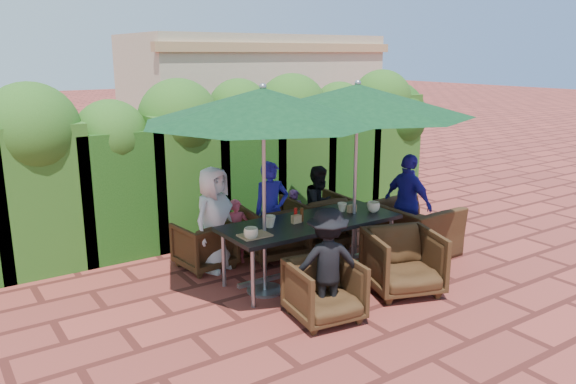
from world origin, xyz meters
TOP-DOWN VIEW (x-y plane):
  - ground at (0.00, 0.00)m, footprint 80.00×80.00m
  - dining_table at (0.22, 0.02)m, footprint 2.29×0.90m
  - umbrella_left at (-0.49, -0.04)m, footprint 2.76×2.76m
  - umbrella_right at (0.88, -0.04)m, footprint 2.86×2.86m
  - chair_far_left at (-0.74, 1.07)m, footprint 0.74×0.70m
  - chair_far_mid at (0.24, 0.90)m, footprint 0.88×0.84m
  - chair_far_right at (1.01, 0.94)m, footprint 0.88×0.83m
  - chair_near_left at (-0.34, -1.01)m, footprint 0.79×0.75m
  - chair_near_right at (0.87, -0.96)m, footprint 1.01×0.97m
  - chair_end_right at (2.01, -0.05)m, footprint 0.70×1.08m
  - adult_far_left at (-0.66, 0.93)m, footprint 0.79×0.64m
  - adult_far_mid at (0.18, 0.87)m, footprint 0.56×0.48m
  - adult_far_right at (1.02, 0.88)m, footprint 0.66×0.51m
  - adult_near_left at (-0.28, -0.97)m, footprint 0.86×0.65m
  - adult_end_right at (1.95, 0.04)m, footprint 0.46×0.85m
  - child_left at (-0.29, 1.00)m, footprint 0.39×0.36m
  - child_right at (0.77, 1.16)m, footprint 0.35×0.31m
  - pedestrian_a at (1.63, 4.06)m, footprint 1.66×1.44m
  - pedestrian_b at (2.53, 4.35)m, footprint 0.82×0.53m
  - pedestrian_c at (3.36, 4.39)m, footprint 1.27×0.67m
  - cup_a at (-0.75, -0.19)m, footprint 0.17×0.17m
  - cup_b at (-0.35, 0.07)m, footprint 0.15×0.15m
  - cup_c at (0.33, -0.14)m, footprint 0.14×0.14m
  - cup_d at (0.81, 0.12)m, footprint 0.13×0.13m
  - cup_e at (1.14, -0.13)m, footprint 0.17×0.17m
  - ketchup_bottle at (0.05, 0.10)m, footprint 0.04×0.04m
  - sauce_bottle at (0.12, 0.06)m, footprint 0.04×0.04m
  - serving_tray at (-0.67, -0.12)m, footprint 0.35×0.25m
  - number_block_left at (0.02, 0.03)m, footprint 0.12×0.06m
  - number_block_right at (0.90, 0.03)m, footprint 0.12×0.06m
  - hedge_wall at (-0.14, 2.32)m, footprint 9.10×1.60m
  - building at (3.50, 6.99)m, footprint 6.20×3.08m

SIDE VIEW (x-z plane):
  - ground at x=0.00m, z-range 0.00..0.00m
  - chair_far_left at x=-0.74m, z-range 0.00..0.69m
  - chair_near_left at x=-0.34m, z-range 0.00..0.72m
  - chair_far_mid at x=0.24m, z-range 0.00..0.81m
  - chair_near_right at x=0.87m, z-range 0.00..0.83m
  - child_right at x=0.77m, z-range 0.00..0.84m
  - chair_far_right at x=1.01m, z-range 0.00..0.85m
  - child_left at x=-0.29m, z-range 0.00..0.88m
  - chair_end_right at x=2.01m, z-range 0.00..0.94m
  - adult_far_right at x=1.02m, z-range 0.00..1.21m
  - adult_near_left at x=-0.28m, z-range 0.00..1.22m
  - dining_table at x=0.22m, z-range 0.30..1.05m
  - adult_far_mid at x=0.18m, z-range 0.00..1.36m
  - adult_far_left at x=-0.66m, z-range 0.00..1.38m
  - adult_end_right at x=1.95m, z-range 0.00..1.41m
  - serving_tray at x=-0.67m, z-range 0.75..0.77m
  - number_block_left at x=0.02m, z-range 0.75..0.85m
  - number_block_right at x=0.90m, z-range 0.75..0.85m
  - cup_c at x=0.33m, z-range 0.75..0.86m
  - cup_d at x=0.81m, z-range 0.75..0.87m
  - cup_a at x=-0.75m, z-range 0.75..0.88m
  - cup_e at x=1.14m, z-range 0.75..0.89m
  - pedestrian_b at x=2.53m, z-range 0.00..1.64m
  - cup_b at x=-0.35m, z-range 0.75..0.89m
  - ketchup_bottle at x=0.05m, z-range 0.75..0.92m
  - sauce_bottle at x=0.12m, z-range 0.75..0.92m
  - pedestrian_a at x=1.63m, z-range 0.00..1.75m
  - pedestrian_c at x=3.36m, z-range 0.00..1.91m
  - hedge_wall at x=-0.14m, z-range 0.11..2.60m
  - building at x=3.50m, z-range 0.01..3.21m
  - umbrella_left at x=-0.49m, z-range 0.98..3.44m
  - umbrella_right at x=0.88m, z-range 0.98..3.44m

